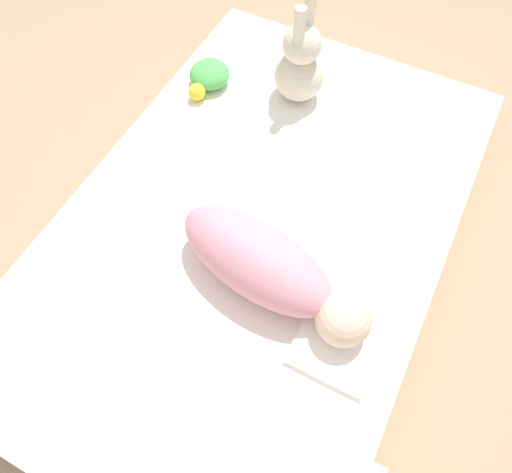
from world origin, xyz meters
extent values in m
plane|color=#9E8466|center=(0.00, 0.00, 0.00)|extent=(12.00, 12.00, 0.00)
cube|color=white|center=(0.00, 0.00, 0.07)|extent=(1.51, 0.96, 0.13)
cube|color=white|center=(0.21, 0.32, 0.14)|extent=(0.20, 0.19, 0.02)
ellipsoid|color=pink|center=(0.15, 0.07, 0.22)|extent=(0.25, 0.44, 0.17)
sphere|color=beige|center=(0.19, 0.31, 0.21)|extent=(0.13, 0.13, 0.13)
sphere|color=beige|center=(-0.47, -0.10, 0.21)|extent=(0.15, 0.15, 0.15)
sphere|color=beige|center=(-0.47, -0.10, 0.32)|extent=(0.11, 0.11, 0.11)
cylinder|color=beige|center=(-0.50, -0.10, 0.40)|extent=(0.03, 0.03, 0.10)
cylinder|color=beige|center=(-0.44, -0.10, 0.40)|extent=(0.03, 0.03, 0.10)
ellipsoid|color=#51B756|center=(-0.39, -0.36, 0.17)|extent=(0.13, 0.12, 0.07)
sphere|color=yellow|center=(-0.31, -0.36, 0.16)|extent=(0.05, 0.05, 0.05)
camera|label=1|loc=(0.63, 0.32, 1.25)|focal=35.00mm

